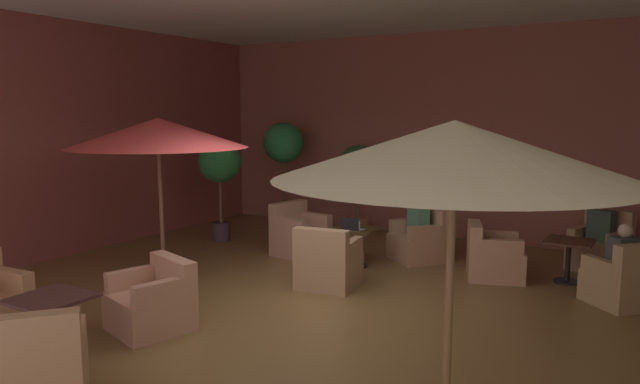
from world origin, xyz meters
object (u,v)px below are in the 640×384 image
object	(u,v)px
armchair_mid_center_east	(601,248)
patron_blue_shirt	(624,252)
cafe_table_mid_center	(569,251)
potted_tree_left_corner	(284,150)
armchair_front_right_north	(153,303)
armchair_mid_center_north	(624,282)
armchair_mid_center_south	(493,257)
open_laptop	(352,227)
armchair_front_left_south	(300,235)
potted_tree_mid_right	(220,166)
cafe_table_front_left	(355,238)
armchair_front_left_east	(420,241)
iced_drink_cup	(358,225)
cafe_table_front_right	(52,312)
patio_umbrella_tall_red	(454,152)
potted_tree_mid_left	(359,172)
patio_umbrella_center_beige	(158,133)
armchair_front_left_north	(328,264)
patron_by_window	(601,222)
armchair_front_right_south	(39,370)
patron_with_friend	(418,217)

from	to	relation	value
armchair_mid_center_east	patron_blue_shirt	bearing A→B (deg)	-77.04
cafe_table_mid_center	potted_tree_left_corner	world-z (taller)	potted_tree_left_corner
armchair_front_right_north	armchair_mid_center_north	bearing A→B (deg)	38.53
armchair_mid_center_south	open_laptop	bearing A→B (deg)	-162.95
armchair_front_left_south	potted_tree_mid_right	bearing A→B (deg)	175.22
armchair_front_right_north	potted_tree_mid_right	bearing A→B (deg)	120.71
cafe_table_front_left	patron_blue_shirt	size ratio (longest dim) A/B	1.15
armchair_front_left_east	armchair_front_right_north	bearing A→B (deg)	-108.41
potted_tree_left_corner	iced_drink_cup	distance (m)	3.41
cafe_table_front_right	armchair_mid_center_north	xyz separation A→B (m)	(4.76, 4.57, -0.15)
armchair_mid_center_north	open_laptop	size ratio (longest dim) A/B	3.12
patio_umbrella_tall_red	open_laptop	bearing A→B (deg)	125.66
armchair_front_left_south	potted_tree_mid_left	xyz separation A→B (m)	(0.13, 1.92, 0.91)
patio_umbrella_center_beige	armchair_mid_center_south	bearing A→B (deg)	31.80
armchair_front_right_north	patron_blue_shirt	bearing A→B (deg)	38.98
armchair_front_left_east	potted_tree_mid_right	bearing A→B (deg)	-171.60
armchair_mid_center_east	armchair_front_left_south	bearing A→B (deg)	-160.56
armchair_mid_center_east	potted_tree_mid_right	bearing A→B (deg)	-167.34
cafe_table_front_right	potted_tree_mid_left	bearing A→B (deg)	89.87
armchair_front_left_north	patron_by_window	xyz separation A→B (m)	(3.13, 2.86, 0.43)
armchair_front_left_east	patio_umbrella_center_beige	world-z (taller)	patio_umbrella_center_beige
cafe_table_front_left	patio_umbrella_center_beige	distance (m)	3.33
armchair_mid_center_east	iced_drink_cup	distance (m)	3.73
armchair_front_right_south	patio_umbrella_tall_red	distance (m)	3.72
armchair_mid_center_east	patron_with_friend	world-z (taller)	patron_with_friend
armchair_mid_center_east	patio_umbrella_center_beige	size ratio (longest dim) A/B	0.39
cafe_table_front_right	armchair_front_left_north	bearing A→B (deg)	70.28
cafe_table_front_left	iced_drink_cup	distance (m)	0.22
patio_umbrella_center_beige	patron_by_window	distance (m)	6.67
armchair_front_right_north	potted_tree_mid_left	xyz separation A→B (m)	(-0.29, 5.59, 0.94)
patio_umbrella_center_beige	potted_tree_mid_right	xyz separation A→B (m)	(-0.97, 2.41, -0.71)
potted_tree_mid_right	patron_by_window	size ratio (longest dim) A/B	2.88
armchair_front_left_north	potted_tree_mid_right	distance (m)	3.66
potted_tree_mid_left	patron_with_friend	size ratio (longest dim) A/B	2.61
patron_by_window	iced_drink_cup	xyz separation A→B (m)	(-3.26, -1.72, -0.08)
armchair_front_right_north	patio_umbrella_center_beige	size ratio (longest dim) A/B	0.39
armchair_front_right_north	cafe_table_front_right	bearing A→B (deg)	-106.82
armchair_mid_center_south	patron_by_window	bearing A→B (deg)	44.81
armchair_mid_center_north	potted_tree_mid_left	distance (m)	5.25
armchair_front_left_south	armchair_front_right_south	size ratio (longest dim) A/B	0.89
armchair_front_left_north	armchair_mid_center_north	size ratio (longest dim) A/B	0.89
potted_tree_left_corner	armchair_mid_center_east	bearing A→B (deg)	-1.29
armchair_front_left_east	potted_tree_mid_right	xyz separation A→B (m)	(-3.73, -0.55, 1.09)
armchair_mid_center_east	potted_tree_mid_left	world-z (taller)	potted_tree_mid_left
armchair_mid_center_south	patio_umbrella_tall_red	bearing A→B (deg)	-79.82
armchair_front_left_east	cafe_table_front_right	size ratio (longest dim) A/B	1.54
armchair_mid_center_east	patron_blue_shirt	xyz separation A→B (m)	(0.38, -1.67, 0.35)
cafe_table_front_right	armchair_mid_center_east	bearing A→B (deg)	55.23
patron_blue_shirt	iced_drink_cup	distance (m)	3.66
cafe_table_front_right	patio_umbrella_center_beige	bearing A→B (deg)	112.19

